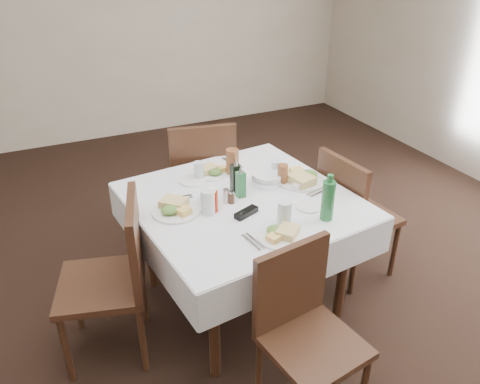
{
  "coord_description": "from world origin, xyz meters",
  "views": [
    {
      "loc": [
        -0.85,
        -1.92,
        2.11
      ],
      "look_at": [
        0.16,
        0.25,
        0.8
      ],
      "focal_mm": 35.0,
      "sensor_mm": 36.0,
      "label": 1
    }
  ],
  "objects_px": {
    "chair_north": "(202,175)",
    "oil_cruet_dark": "(236,177)",
    "chair_west": "(117,271)",
    "oil_cruet_green": "(241,183)",
    "water_n": "(199,170)",
    "bread_basket": "(267,179)",
    "chair_east": "(350,210)",
    "ketchup_bottle": "(212,200)",
    "water_s": "(284,214)",
    "water_e": "(276,169)",
    "chair_south": "(303,322)",
    "coffee_mug": "(207,195)",
    "green_bottle": "(328,200)",
    "dining_table": "(242,211)",
    "water_w": "(208,202)"
  },
  "relations": [
    {
      "from": "bread_basket",
      "to": "chair_south",
      "type": "bearing_deg",
      "value": -107.02
    },
    {
      "from": "dining_table",
      "to": "water_n",
      "type": "xyz_separation_m",
      "value": [
        -0.14,
        0.35,
        0.14
      ]
    },
    {
      "from": "chair_west",
      "to": "green_bottle",
      "type": "distance_m",
      "value": 1.18
    },
    {
      "from": "chair_south",
      "to": "water_s",
      "type": "bearing_deg",
      "value": 73.17
    },
    {
      "from": "water_e",
      "to": "ketchup_bottle",
      "type": "height_order",
      "value": "ketchup_bottle"
    },
    {
      "from": "chair_west",
      "to": "ketchup_bottle",
      "type": "xyz_separation_m",
      "value": [
        0.56,
        0.03,
        0.28
      ]
    },
    {
      "from": "chair_west",
      "to": "water_n",
      "type": "height_order",
      "value": "chair_west"
    },
    {
      "from": "chair_west",
      "to": "chair_south",
      "type": "bearing_deg",
      "value": -44.33
    },
    {
      "from": "water_e",
      "to": "green_bottle",
      "type": "bearing_deg",
      "value": -88.93
    },
    {
      "from": "oil_cruet_dark",
      "to": "ketchup_bottle",
      "type": "distance_m",
      "value": 0.27
    },
    {
      "from": "chair_south",
      "to": "chair_north",
      "type": "bearing_deg",
      "value": 87.07
    },
    {
      "from": "chair_west",
      "to": "coffee_mug",
      "type": "bearing_deg",
      "value": 12.71
    },
    {
      "from": "coffee_mug",
      "to": "chair_east",
      "type": "bearing_deg",
      "value": -6.17
    },
    {
      "from": "water_w",
      "to": "water_e",
      "type": "bearing_deg",
      "value": 22.58
    },
    {
      "from": "chair_east",
      "to": "coffee_mug",
      "type": "xyz_separation_m",
      "value": [
        -0.96,
        0.1,
        0.28
      ]
    },
    {
      "from": "chair_east",
      "to": "chair_west",
      "type": "distance_m",
      "value": 1.53
    },
    {
      "from": "water_n",
      "to": "water_e",
      "type": "relative_size",
      "value": 0.99
    },
    {
      "from": "water_n",
      "to": "bread_basket",
      "type": "height_order",
      "value": "water_n"
    },
    {
      "from": "bread_basket",
      "to": "green_bottle",
      "type": "height_order",
      "value": "green_bottle"
    },
    {
      "from": "chair_east",
      "to": "coffee_mug",
      "type": "relative_size",
      "value": 6.97
    },
    {
      "from": "chair_north",
      "to": "water_n",
      "type": "distance_m",
      "value": 0.52
    },
    {
      "from": "water_n",
      "to": "green_bottle",
      "type": "relative_size",
      "value": 0.43
    },
    {
      "from": "dining_table",
      "to": "green_bottle",
      "type": "bearing_deg",
      "value": -50.71
    },
    {
      "from": "bread_basket",
      "to": "ketchup_bottle",
      "type": "bearing_deg",
      "value": -159.34
    },
    {
      "from": "chair_north",
      "to": "bread_basket",
      "type": "relative_size",
      "value": 5.06
    },
    {
      "from": "oil_cruet_dark",
      "to": "water_e",
      "type": "bearing_deg",
      "value": 10.48
    },
    {
      "from": "coffee_mug",
      "to": "water_n",
      "type": "bearing_deg",
      "value": 78.54
    },
    {
      "from": "chair_north",
      "to": "bread_basket",
      "type": "height_order",
      "value": "chair_north"
    },
    {
      "from": "water_s",
      "to": "ketchup_bottle",
      "type": "distance_m",
      "value": 0.41
    },
    {
      "from": "chair_north",
      "to": "chair_south",
      "type": "height_order",
      "value": "chair_north"
    },
    {
      "from": "chair_east",
      "to": "bread_basket",
      "type": "relative_size",
      "value": 4.71
    },
    {
      "from": "chair_north",
      "to": "oil_cruet_dark",
      "type": "height_order",
      "value": "chair_north"
    },
    {
      "from": "water_w",
      "to": "bread_basket",
      "type": "relative_size",
      "value": 0.73
    },
    {
      "from": "chair_north",
      "to": "water_e",
      "type": "xyz_separation_m",
      "value": [
        0.28,
        -0.61,
        0.26
      ]
    },
    {
      "from": "chair_south",
      "to": "oil_cruet_dark",
      "type": "distance_m",
      "value": 0.96
    },
    {
      "from": "chair_west",
      "to": "water_e",
      "type": "relative_size",
      "value": 8.31
    },
    {
      "from": "ketchup_bottle",
      "to": "coffee_mug",
      "type": "bearing_deg",
      "value": 81.93
    },
    {
      "from": "chair_west",
      "to": "water_e",
      "type": "xyz_separation_m",
      "value": [
        1.08,
        0.24,
        0.27
      ]
    },
    {
      "from": "chair_north",
      "to": "water_e",
      "type": "distance_m",
      "value": 0.72
    },
    {
      "from": "ketchup_bottle",
      "to": "chair_north",
      "type": "bearing_deg",
      "value": 73.65
    },
    {
      "from": "chair_north",
      "to": "oil_cruet_dark",
      "type": "relative_size",
      "value": 4.46
    },
    {
      "from": "dining_table",
      "to": "chair_west",
      "type": "xyz_separation_m",
      "value": [
        -0.77,
        -0.08,
        -0.13
      ]
    },
    {
      "from": "dining_table",
      "to": "coffee_mug",
      "type": "relative_size",
      "value": 10.26
    },
    {
      "from": "oil_cruet_green",
      "to": "green_bottle",
      "type": "distance_m",
      "value": 0.53
    },
    {
      "from": "chair_west",
      "to": "water_w",
      "type": "relative_size",
      "value": 6.77
    },
    {
      "from": "chair_north",
      "to": "water_e",
      "type": "bearing_deg",
      "value": -65.16
    },
    {
      "from": "chair_east",
      "to": "water_w",
      "type": "bearing_deg",
      "value": -179.27
    },
    {
      "from": "water_w",
      "to": "green_bottle",
      "type": "distance_m",
      "value": 0.65
    },
    {
      "from": "water_s",
      "to": "chair_west",
      "type": "bearing_deg",
      "value": 162.59
    },
    {
      "from": "chair_west",
      "to": "oil_cruet_green",
      "type": "xyz_separation_m",
      "value": [
        0.77,
        0.11,
        0.3
      ]
    }
  ]
}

